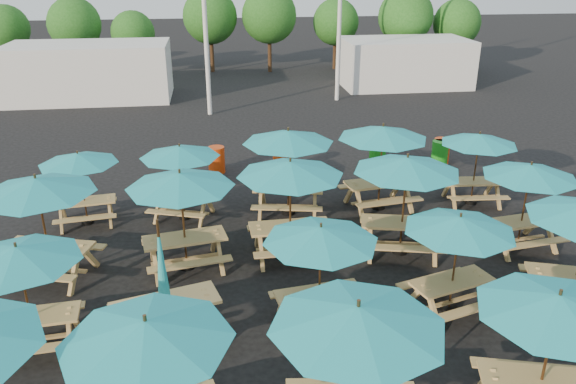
{
  "coord_description": "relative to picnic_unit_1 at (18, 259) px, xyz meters",
  "views": [
    {
      "loc": [
        -1.82,
        -11.93,
        6.76
      ],
      "look_at": [
        0.0,
        1.5,
        1.1
      ],
      "focal_mm": 35.0,
      "sensor_mm": 36.0,
      "label": 1
    }
  ],
  "objects": [
    {
      "name": "tree_1",
      "position": [
        -4.4,
        26.7,
        1.24
      ],
      "size": [
        3.11,
        3.11,
        4.72
      ],
      "color": "#382314",
      "rests_on": "ground"
    },
    {
      "name": "picnic_unit_14",
      "position": [
        7.93,
        2.69,
        0.3
      ],
      "size": [
        3.06,
        3.06,
        2.52
      ],
      "rotation": [
        0.0,
        0.0,
        -0.23
      ],
      "color": "tan",
      "rests_on": "ground"
    },
    {
      "name": "picnic_unit_7",
      "position": [
        2.56,
        5.42,
        -0.03
      ],
      "size": [
        2.76,
        2.76,
        2.14
      ],
      "rotation": [
        0.0,
        0.0,
        -0.34
      ],
      "color": "tan",
      "rests_on": "ground"
    },
    {
      "name": "waste_bin_4",
      "position": [
        11.44,
        8.83,
        -1.46
      ],
      "size": [
        0.56,
        0.56,
        0.9
      ],
      "primitive_type": "cylinder",
      "color": "#C8390B",
      "rests_on": "ground"
    },
    {
      "name": "event_tent_1",
      "position": [
        14.34,
        21.8,
        -0.61
      ],
      "size": [
        7.0,
        4.0,
        2.6
      ],
      "primitive_type": "cube",
      "color": "silver",
      "rests_on": "ground"
    },
    {
      "name": "picnic_unit_11",
      "position": [
        5.48,
        5.33,
        0.27
      ],
      "size": [
        2.95,
        2.95,
        2.49
      ],
      "rotation": [
        0.0,
        0.0,
        -0.19
      ],
      "color": "tan",
      "rests_on": "ground"
    },
    {
      "name": "picnic_unit_8",
      "position": [
        5.31,
        -2.97,
        0.26
      ],
      "size": [
        2.77,
        2.77,
        2.48
      ],
      "rotation": [
        0.0,
        0.0,
        -0.11
      ],
      "color": "tan",
      "rests_on": "ground"
    },
    {
      "name": "picnic_unit_3",
      "position": [
        -0.09,
        5.44,
        -0.11
      ],
      "size": [
        2.34,
        2.34,
        2.05
      ],
      "rotation": [
        0.0,
        0.0,
        0.14
      ],
      "color": "tan",
      "rests_on": "ground"
    },
    {
      "name": "waste_bin_0",
      "position": [
        3.52,
        8.97,
        -1.46
      ],
      "size": [
        0.56,
        0.56,
        0.9
      ],
      "primitive_type": "cylinder",
      "color": "#C8390B",
      "rests_on": "ground"
    },
    {
      "name": "ground",
      "position": [
        5.34,
        2.8,
        -1.91
      ],
      "size": [
        120.0,
        120.0,
        0.0
      ],
      "primitive_type": "plane",
      "color": "black",
      "rests_on": "ground"
    },
    {
      "name": "tree_2",
      "position": [
        -1.05,
        26.45,
        0.72
      ],
      "size": [
        2.59,
        2.59,
        3.93
      ],
      "color": "#382314",
      "rests_on": "ground"
    },
    {
      "name": "waste_bin_2",
      "position": [
        8.97,
        8.42,
        -1.46
      ],
      "size": [
        0.56,
        0.56,
        0.9
      ],
      "primitive_type": "cylinder",
      "color": "#198C1A",
      "rests_on": "ground"
    },
    {
      "name": "tree_5",
      "position": [
        11.56,
        27.48,
        1.06
      ],
      "size": [
        2.94,
        2.94,
        4.45
      ],
      "color": "#382314",
      "rests_on": "ground"
    },
    {
      "name": "picnic_unit_18",
      "position": [
        10.96,
        2.54,
        0.05
      ],
      "size": [
        2.56,
        2.56,
        2.24
      ],
      "rotation": [
        0.0,
        0.0,
        0.14
      ],
      "color": "tan",
      "rests_on": "ground"
    },
    {
      "name": "picnic_unit_10",
      "position": [
        5.2,
        2.87,
        0.27
      ],
      "size": [
        2.59,
        2.59,
        2.48
      ],
      "rotation": [
        0.0,
        0.0,
        0.03
      ],
      "color": "tan",
      "rests_on": "ground"
    },
    {
      "name": "tree_7",
      "position": [
        18.97,
        25.72,
        1.08
      ],
      "size": [
        2.95,
        2.95,
        4.48
      ],
      "color": "#382314",
      "rests_on": "ground"
    },
    {
      "name": "waste_bin_3",
      "position": [
        11.27,
        8.58,
        -1.46
      ],
      "size": [
        0.56,
        0.56,
        0.9
      ],
      "primitive_type": "cylinder",
      "color": "#198C1A",
      "rests_on": "ground"
    },
    {
      "name": "picnic_unit_15",
      "position": [
        8.14,
        5.35,
        0.28
      ],
      "size": [
        2.87,
        2.87,
        2.5
      ],
      "rotation": [
        0.0,
        0.0,
        0.15
      ],
      "color": "tan",
      "rests_on": "ground"
    },
    {
      "name": "tree_3",
      "position": [
        3.59,
        27.52,
        1.5
      ],
      "size": [
        3.36,
        3.36,
        5.09
      ],
      "color": "#382314",
      "rests_on": "ground"
    },
    {
      "name": "picnic_unit_12",
      "position": [
        8.31,
        -2.87,
        0.13
      ],
      "size": [
        2.9,
        2.9,
        2.33
      ],
      "rotation": [
        0.0,
        0.0,
        -0.28
      ],
      "color": "tan",
      "rests_on": "ground"
    },
    {
      "name": "picnic_unit_2",
      "position": [
        -0.32,
        2.58,
        0.26
      ],
      "size": [
        3.09,
        3.09,
        2.48
      ],
      "rotation": [
        0.0,
        0.0,
        -0.28
      ],
      "color": "tan",
      "rests_on": "ground"
    },
    {
      "name": "tree_0",
      "position": [
        -8.73,
        28.05,
        0.92
      ],
      "size": [
        2.8,
        2.8,
        4.24
      ],
      "color": "#382314",
      "rests_on": "ground"
    },
    {
      "name": "picnic_unit_4",
      "position": [
        2.48,
        -2.76,
        0.16
      ],
      "size": [
        2.87,
        2.87,
        2.37
      ],
      "rotation": [
        0.0,
        0.0,
        0.23
      ],
      "color": "tan",
      "rests_on": "ground"
    },
    {
      "name": "picnic_unit_5",
      "position": [
        2.44,
        -0.05,
        -0.87
      ],
      "size": [
        2.38,
        2.2,
        2.54
      ],
      "rotation": [
        0.0,
        0.0,
        0.27
      ],
      "color": "tan",
      "rests_on": "ground"
    },
    {
      "name": "event_tent_0",
      "position": [
        -2.66,
        20.8,
        -0.51
      ],
      "size": [
        8.0,
        4.0,
        2.8
      ],
      "primitive_type": "cube",
      "color": "silver",
      "rests_on": "ground"
    },
    {
      "name": "picnic_unit_19",
      "position": [
        10.99,
        5.33,
        -0.01
      ],
      "size": [
        2.35,
        2.35,
        2.17
      ],
      "rotation": [
        0.0,
        0.0,
        -0.08
      ],
      "color": "tan",
      "rests_on": "ground"
    },
    {
      "name": "picnic_unit_9",
      "position": [
        5.38,
        0.04,
        0.01
      ],
      "size": [
        2.48,
        2.48,
        2.19
      ],
      "rotation": [
        0.0,
        0.0,
        0.13
      ],
      "color": "tan",
      "rests_on": "ground"
    },
    {
      "name": "waste_bin_1",
      "position": [
        5.69,
        8.64,
        -1.46
      ],
      "size": [
        0.56,
        0.56,
        0.9
      ],
      "primitive_type": "cylinder",
      "color": "#C8390B",
      "rests_on": "ground"
    },
    {
      "name": "picnic_unit_1",
      "position": [
        0.0,
        0.0,
        0.0
      ],
      "size": [
        2.39,
        2.39,
        2.18
      ],
      "rotation": [
        0.0,
        0.0,
        0.09
      ],
      "color": "tan",
      "rests_on": "ground"
    },
    {
      "name": "tree_6",
      "position": [
        15.57,
        25.7,
        1.52
      ],
      "size": [
        3.38,
        3.38,
        5.13
      ],
      "color": "#382314",
      "rests_on": "ground"
    },
    {
      "name": "picnic_unit_13",
      "position": [
        8.15,
        0.13,
        -0.0
      ],
      "size": [
        2.73,
        2.73,
        2.17
      ],
      "rotation": [
        0.0,
        0.0,
        0.29
      ],
      "color": "tan",
      "rests_on": "ground"
    },
    {
      "name": "picnic_unit_6",
      "position": [
        2.7,
        2.64,
        0.21
      ],
      "size": [
        2.84,
        2.84,
        2.42
      ],
      "rotation": [
        0.0,
        0.0,
        0.18
      ],
      "color": "tan",
      "rests_on": "ground"
    },
    {
      "name": "tree_4",
      "position": [
        7.24,
        27.06,
        1.55
      ],
      "size": [
        3.41,
        3.41,
        5.17
      ],
      "color": "#382314",
      "rests_on": "ground"
    }
  ]
}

